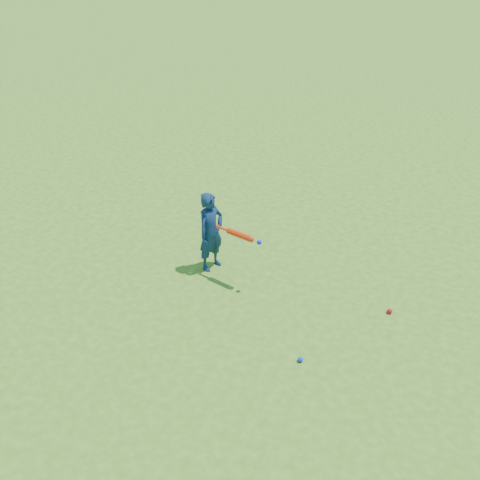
# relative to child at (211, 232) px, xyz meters

# --- Properties ---
(ground) EXTENTS (80.00, 80.00, 0.00)m
(ground) POSITION_rel_child_xyz_m (-0.39, -0.53, -0.59)
(ground) COLOR #3C6B19
(ground) RESTS_ON ground
(child) EXTENTS (0.42, 0.50, 1.18)m
(child) POSITION_rel_child_xyz_m (0.00, 0.00, 0.00)
(child) COLOR #0F254A
(child) RESTS_ON ground
(ground_ball_red) EXTENTS (0.07, 0.07, 0.07)m
(ground_ball_red) POSITION_rel_child_xyz_m (2.55, -0.11, -0.56)
(ground_ball_red) COLOR red
(ground_ball_red) RESTS_ON ground
(ground_ball_blue) EXTENTS (0.06, 0.06, 0.06)m
(ground_ball_blue) POSITION_rel_child_xyz_m (1.72, -1.35, -0.56)
(ground_ball_blue) COLOR #0C30DC
(ground_ball_blue) RESTS_ON ground
(bat_swing) EXTENTS (0.70, 0.23, 0.08)m
(bat_swing) POSITION_rel_child_xyz_m (0.53, -0.18, 0.16)
(bat_swing) COLOR red
(bat_swing) RESTS_ON ground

